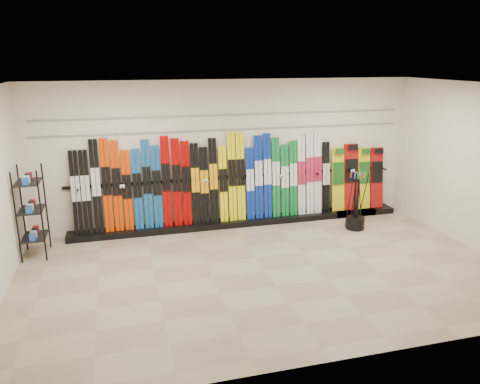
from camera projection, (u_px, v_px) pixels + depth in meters
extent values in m
plane|color=gray|center=(265.00, 271.00, 7.76)|extent=(8.00, 8.00, 0.00)
plane|color=beige|center=(229.00, 154.00, 9.67)|extent=(8.00, 0.00, 8.00)
plane|color=beige|center=(479.00, 169.00, 8.35)|extent=(0.00, 5.00, 5.00)
plane|color=silver|center=(268.00, 86.00, 6.93)|extent=(8.00, 8.00, 0.00)
cube|color=black|center=(242.00, 222.00, 9.92)|extent=(8.00, 0.40, 0.12)
cube|color=black|center=(76.00, 193.00, 8.90)|extent=(0.17, 0.21, 1.62)
cube|color=black|center=(86.00, 192.00, 8.95)|extent=(0.17, 0.21, 1.62)
cube|color=black|center=(96.00, 187.00, 8.98)|extent=(0.17, 0.23, 1.81)
cube|color=#CF3300|center=(107.00, 186.00, 9.03)|extent=(0.17, 0.24, 1.82)
cube|color=#CF3300|center=(117.00, 186.00, 9.08)|extent=(0.17, 0.23, 1.77)
cube|color=#CF3300|center=(127.00, 190.00, 9.15)|extent=(0.17, 0.21, 1.58)
cube|color=#104B8B|center=(137.00, 189.00, 9.19)|extent=(0.17, 0.21, 1.59)
cube|color=#104B8B|center=(147.00, 184.00, 9.23)|extent=(0.17, 0.23, 1.76)
cube|color=#104B8B|center=(157.00, 187.00, 9.29)|extent=(0.17, 0.21, 1.64)
cube|color=#9D0100|center=(166.00, 182.00, 9.32)|extent=(0.17, 0.24, 1.81)
cube|color=#9D0100|center=(177.00, 182.00, 9.37)|extent=(0.17, 0.23, 1.76)
cube|color=#9D0100|center=(186.00, 183.00, 9.43)|extent=(0.17, 0.22, 1.70)
cube|color=black|center=(196.00, 184.00, 9.48)|extent=(0.17, 0.22, 1.65)
cube|color=black|center=(204.00, 185.00, 9.53)|extent=(0.17, 0.21, 1.56)
cube|color=black|center=(214.00, 181.00, 9.57)|extent=(0.17, 0.23, 1.73)
cube|color=yellow|center=(223.00, 184.00, 9.63)|extent=(0.17, 0.21, 1.57)
cube|color=yellow|center=(232.00, 177.00, 9.66)|extent=(0.17, 0.24, 1.83)
cube|color=yellow|center=(241.00, 177.00, 9.70)|extent=(0.17, 0.24, 1.83)
cube|color=#092899|center=(250.00, 184.00, 9.78)|extent=(0.17, 0.20, 1.51)
cube|color=#092899|center=(259.00, 177.00, 9.81)|extent=(0.17, 0.23, 1.75)
cube|color=#092899|center=(267.00, 176.00, 9.85)|extent=(0.17, 0.23, 1.78)
cube|color=#0D712B|center=(276.00, 178.00, 9.91)|extent=(0.17, 0.22, 1.69)
cube|color=#0D712B|center=(285.00, 181.00, 9.97)|extent=(0.17, 0.20, 1.54)
cube|color=#0D712B|center=(293.00, 178.00, 10.01)|extent=(0.17, 0.21, 1.60)
cube|color=silver|center=(302.00, 177.00, 10.05)|extent=(0.17, 0.22, 1.65)
cube|color=silver|center=(310.00, 174.00, 10.10)|extent=(0.17, 0.23, 1.75)
cube|color=silver|center=(318.00, 173.00, 10.14)|extent=(0.17, 0.23, 1.77)
cube|color=black|center=(326.00, 177.00, 10.21)|extent=(0.17, 0.20, 1.54)
cube|color=gold|center=(338.00, 180.00, 10.33)|extent=(0.29, 0.22, 1.40)
cube|color=#990C0C|center=(351.00, 177.00, 10.40)|extent=(0.33, 0.23, 1.47)
cube|color=gold|center=(364.00, 178.00, 10.49)|extent=(0.28, 0.21, 1.37)
cube|color=#990C0C|center=(377.00, 178.00, 10.57)|extent=(0.30, 0.21, 1.35)
cube|color=black|center=(32.00, 212.00, 8.18)|extent=(0.40, 0.60, 1.61)
cylinder|color=black|center=(355.00, 223.00, 9.65)|extent=(0.37, 0.37, 0.25)
cylinder|color=black|center=(355.00, 200.00, 9.54)|extent=(0.11, 0.02, 1.18)
cylinder|color=black|center=(358.00, 203.00, 9.38)|extent=(0.09, 0.15, 1.17)
cylinder|color=black|center=(353.00, 201.00, 9.47)|extent=(0.08, 0.05, 1.18)
cylinder|color=black|center=(357.00, 200.00, 9.56)|extent=(0.09, 0.12, 1.18)
cylinder|color=black|center=(350.00, 200.00, 9.57)|extent=(0.09, 0.12, 1.18)
cylinder|color=black|center=(363.00, 200.00, 9.55)|extent=(0.15, 0.14, 1.17)
cylinder|color=black|center=(360.00, 199.00, 9.59)|extent=(0.10, 0.14, 1.17)
cylinder|color=black|center=(357.00, 201.00, 9.48)|extent=(0.03, 0.06, 1.18)
cylinder|color=black|center=(358.00, 201.00, 9.48)|extent=(0.05, 0.02, 1.18)
cylinder|color=black|center=(354.00, 200.00, 9.56)|extent=(0.09, 0.11, 1.18)
cylinder|color=black|center=(355.00, 200.00, 9.54)|extent=(0.03, 0.07, 1.18)
cylinder|color=black|center=(356.00, 201.00, 9.49)|extent=(0.11, 0.04, 1.18)
cube|color=gray|center=(229.00, 130.00, 9.51)|extent=(7.60, 0.02, 0.03)
cube|color=gray|center=(229.00, 115.00, 9.43)|extent=(7.60, 0.02, 0.03)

